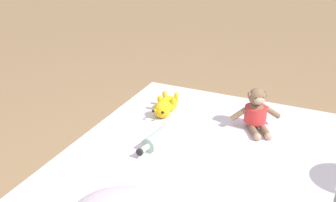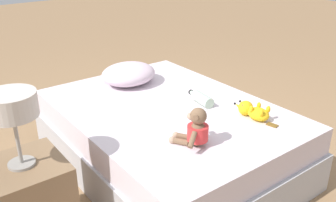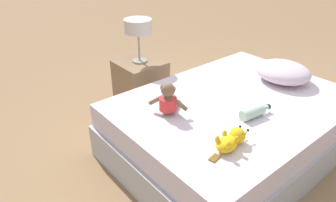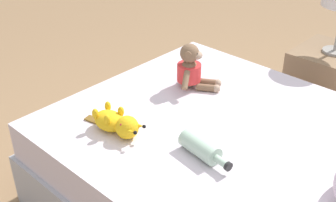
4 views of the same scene
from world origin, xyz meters
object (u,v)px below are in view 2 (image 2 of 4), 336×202
object	(u,v)px
bedside_lamp	(11,107)
plush_monkey	(196,130)
bed	(168,137)
glass_bottle	(202,99)
pillow	(129,74)
plush_yellow_creature	(253,111)
nightstand	(29,202)

from	to	relation	value
bedside_lamp	plush_monkey	bearing A→B (deg)	-22.81
bed	glass_bottle	size ratio (longest dim) A/B	7.01
pillow	glass_bottle	size ratio (longest dim) A/B	1.92
pillow	plush_yellow_creature	distance (m)	1.08
plush_yellow_creature	nightstand	distance (m)	1.47
nightstand	bedside_lamp	xyz separation A→B (m)	(0.00, 0.00, 0.57)
bed	pillow	xyz separation A→B (m)	(0.03, 0.57, 0.32)
bedside_lamp	pillow	bearing A→B (deg)	32.90
bedside_lamp	nightstand	bearing A→B (deg)	0.00
pillow	plush_monkey	bearing A→B (deg)	-101.12
plush_monkey	glass_bottle	distance (m)	0.58
nightstand	plush_monkey	bearing A→B (deg)	-22.81
plush_yellow_creature	bedside_lamp	xyz separation A→B (m)	(-1.40, 0.33, 0.30)
pillow	bedside_lamp	distance (m)	1.32
plush_monkey	plush_yellow_creature	distance (m)	0.53
bed	nightstand	distance (m)	1.06
plush_monkey	plush_yellow_creature	size ratio (longest dim) A/B	0.79
nightstand	bedside_lamp	distance (m)	0.57
plush_yellow_creature	glass_bottle	size ratio (longest dim) A/B	1.28
glass_bottle	nightstand	distance (m)	1.31
plush_yellow_creature	glass_bottle	xyz separation A→B (m)	(-0.12, 0.37, -0.01)
bed	pillow	size ratio (longest dim) A/B	3.66
plush_yellow_creature	plush_monkey	bearing A→B (deg)	-176.06
nightstand	plush_yellow_creature	bearing A→B (deg)	-13.25
bed	plush_monkey	distance (m)	0.63
plush_monkey	bedside_lamp	bearing A→B (deg)	157.19
bed	plush_monkey	size ratio (longest dim) A/B	6.91
plush_monkey	nightstand	world-z (taller)	plush_monkey
bed	nightstand	world-z (taller)	nightstand
pillow	bedside_lamp	world-z (taller)	bedside_lamp
pillow	plush_monkey	size ratio (longest dim) A/B	1.89
bed	bedside_lamp	bearing A→B (deg)	-172.71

